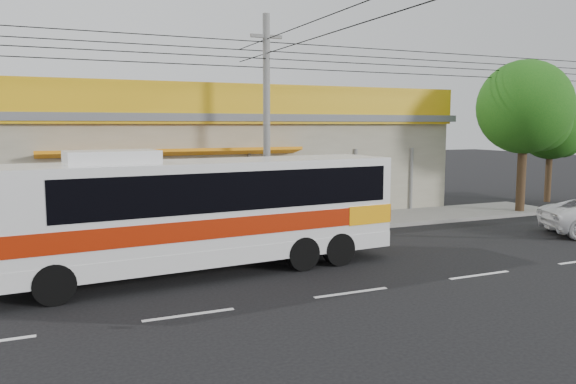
# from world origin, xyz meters

# --- Properties ---
(ground) EXTENTS (120.00, 120.00, 0.00)m
(ground) POSITION_xyz_m (0.00, 0.00, 0.00)
(ground) COLOR black
(ground) RESTS_ON ground
(sidewalk) EXTENTS (30.00, 3.20, 0.15)m
(sidewalk) POSITION_xyz_m (0.00, 6.00, 0.07)
(sidewalk) COLOR slate
(sidewalk) RESTS_ON ground
(lane_markings) EXTENTS (50.00, 0.12, 0.01)m
(lane_markings) POSITION_xyz_m (0.00, -2.50, 0.00)
(lane_markings) COLOR silver
(lane_markings) RESTS_ON ground
(storefront_building) EXTENTS (22.60, 9.20, 5.70)m
(storefront_building) POSITION_xyz_m (-0.01, 11.54, 2.30)
(storefront_building) COLOR gray
(storefront_building) RESTS_ON ground
(coach_bus) EXTENTS (11.27, 3.21, 3.43)m
(coach_bus) POSITION_xyz_m (-2.66, 0.76, 1.83)
(coach_bus) COLOR silver
(coach_bus) RESTS_ON ground
(motorbike_red) EXTENTS (1.83, 1.38, 0.92)m
(motorbike_red) POSITION_xyz_m (-6.00, 6.97, 0.61)
(motorbike_red) COLOR maroon
(motorbike_red) RESTS_ON sidewalk
(motorbike_dark) EXTENTS (1.74, 0.66, 1.02)m
(motorbike_dark) POSITION_xyz_m (-5.54, 6.50, 0.66)
(motorbike_dark) COLOR black
(motorbike_dark) RESTS_ON sidewalk
(utility_pole) EXTENTS (34.00, 14.00, 8.05)m
(utility_pole) POSITION_xyz_m (0.92, 5.40, 6.64)
(utility_pole) COLOR slate
(utility_pole) RESTS_ON ground
(tree_near) EXTENTS (3.43, 3.43, 5.69)m
(tree_near) POSITION_xyz_m (17.85, 7.46, 3.85)
(tree_near) COLOR #341E14
(tree_near) RESTS_ON ground
(tree_far) EXTENTS (4.20, 4.20, 6.96)m
(tree_far) POSITION_xyz_m (13.33, 4.93, 4.71)
(tree_far) COLOR #341E14
(tree_far) RESTS_ON ground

